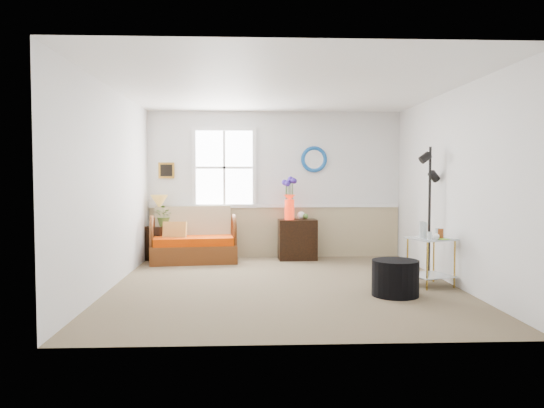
{
  "coord_description": "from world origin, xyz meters",
  "views": [
    {
      "loc": [
        -0.47,
        -6.97,
        1.45
      ],
      "look_at": [
        -0.15,
        0.21,
        1.07
      ],
      "focal_mm": 35.0,
      "sensor_mm": 36.0,
      "label": 1
    }
  ],
  "objects_px": {
    "loveseat": "(194,235)",
    "side_table": "(431,262)",
    "lamp_stand": "(157,243)",
    "ottoman": "(395,278)",
    "floor_lamp": "(429,213)",
    "cabinet": "(297,239)"
  },
  "relations": [
    {
      "from": "side_table",
      "to": "ottoman",
      "type": "relative_size",
      "value": 1.13
    },
    {
      "from": "lamp_stand",
      "to": "cabinet",
      "type": "height_order",
      "value": "cabinet"
    },
    {
      "from": "side_table",
      "to": "floor_lamp",
      "type": "xyz_separation_m",
      "value": [
        0.15,
        0.51,
        0.61
      ]
    },
    {
      "from": "loveseat",
      "to": "lamp_stand",
      "type": "height_order",
      "value": "loveseat"
    },
    {
      "from": "lamp_stand",
      "to": "ottoman",
      "type": "relative_size",
      "value": 1.04
    },
    {
      "from": "loveseat",
      "to": "lamp_stand",
      "type": "distance_m",
      "value": 0.72
    },
    {
      "from": "loveseat",
      "to": "side_table",
      "type": "xyz_separation_m",
      "value": [
        3.32,
        -2.11,
        -0.14
      ]
    },
    {
      "from": "lamp_stand",
      "to": "floor_lamp",
      "type": "bearing_deg",
      "value": -24.31
    },
    {
      "from": "floor_lamp",
      "to": "ottoman",
      "type": "bearing_deg",
      "value": -132.16
    },
    {
      "from": "lamp_stand",
      "to": "floor_lamp",
      "type": "height_order",
      "value": "floor_lamp"
    },
    {
      "from": "side_table",
      "to": "floor_lamp",
      "type": "height_order",
      "value": "floor_lamp"
    },
    {
      "from": "loveseat",
      "to": "ottoman",
      "type": "distance_m",
      "value": 3.8
    },
    {
      "from": "cabinet",
      "to": "floor_lamp",
      "type": "relative_size",
      "value": 0.38
    },
    {
      "from": "floor_lamp",
      "to": "ottoman",
      "type": "distance_m",
      "value": 1.48
    },
    {
      "from": "floor_lamp",
      "to": "ottoman",
      "type": "height_order",
      "value": "floor_lamp"
    },
    {
      "from": "side_table",
      "to": "cabinet",
      "type": "bearing_deg",
      "value": 123.92
    },
    {
      "from": "cabinet",
      "to": "floor_lamp",
      "type": "bearing_deg",
      "value": -48.49
    },
    {
      "from": "side_table",
      "to": "ottoman",
      "type": "bearing_deg",
      "value": -138.9
    },
    {
      "from": "lamp_stand",
      "to": "side_table",
      "type": "bearing_deg",
      "value": -30.79
    },
    {
      "from": "ottoman",
      "to": "lamp_stand",
      "type": "bearing_deg",
      "value": 139.04
    },
    {
      "from": "lamp_stand",
      "to": "cabinet",
      "type": "distance_m",
      "value": 2.43
    },
    {
      "from": "loveseat",
      "to": "floor_lamp",
      "type": "height_order",
      "value": "floor_lamp"
    }
  ]
}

